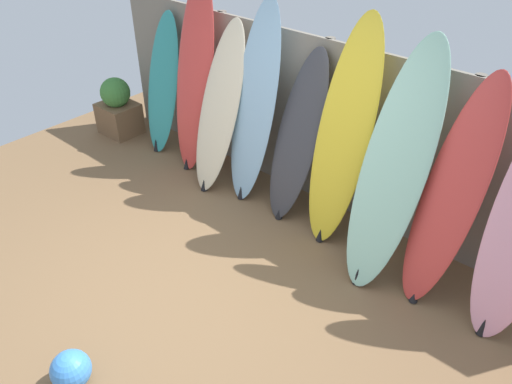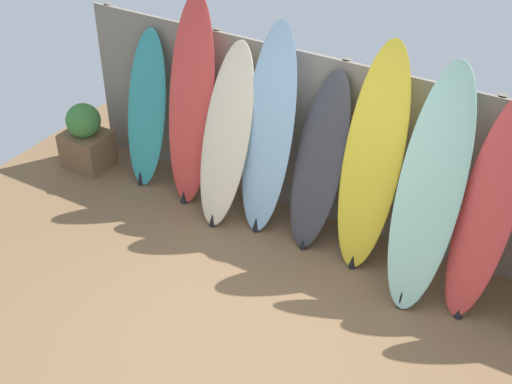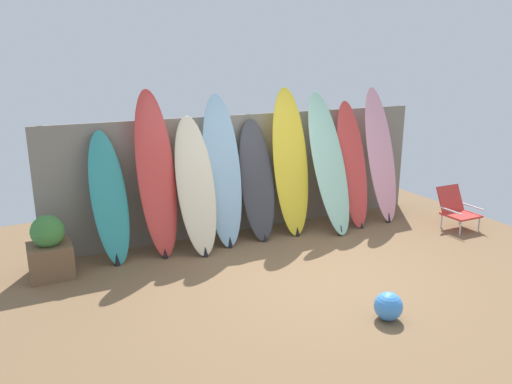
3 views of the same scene
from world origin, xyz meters
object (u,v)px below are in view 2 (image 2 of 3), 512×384
Objects in this scene: planter_box at (86,138)px; surfboard_red_1 at (191,104)px; surfboard_teal_0 at (146,111)px; surfboard_red_7 at (487,212)px; surfboard_cream_2 at (226,137)px; surfboard_yellow_5 at (372,161)px; surfboard_charcoal_4 at (319,163)px; surfboard_seafoam_6 at (430,191)px; surfboard_skyblue_3 at (268,133)px.

surfboard_red_1 is at bearing 6.78° from planter_box.
surfboard_red_1 is 1.61m from planter_box.
surfboard_red_7 is at bearing -2.13° from surfboard_teal_0.
surfboard_cream_2 reaches higher than planter_box.
surfboard_cream_2 is at bearing -177.23° from surfboard_yellow_5.
surfboard_teal_0 is 0.78× the size of surfboard_yellow_5.
surfboard_red_7 is (3.14, -0.12, -0.13)m from surfboard_red_1.
surfboard_charcoal_4 is at bearing -0.78° from surfboard_teal_0.
surfboard_yellow_5 is 0.62m from surfboard_seafoam_6.
surfboard_teal_0 is 0.98× the size of surfboard_charcoal_4.
surfboard_cream_2 is 1.55m from surfboard_yellow_5.
surfboard_teal_0 is at bearing 177.98° from surfboard_red_1.
surfboard_skyblue_3 reaches higher than surfboard_charcoal_4.
planter_box is at bearing -179.36° from surfboard_red_7.
surfboard_skyblue_3 reaches higher than surfboard_cream_2.
surfboard_teal_0 reaches higher than planter_box.
surfboard_yellow_5 is at bearing -1.35° from surfboard_red_1.
surfboard_red_1 is 1.14× the size of surfboard_red_7.
surfboard_red_7 is (2.20, -0.08, -0.08)m from surfboard_skyblue_3.
surfboard_red_7 is (2.63, 0.00, 0.05)m from surfboard_cream_2.
surfboard_red_1 is 0.55m from surfboard_cream_2.
surfboard_skyblue_3 reaches higher than planter_box.
surfboard_skyblue_3 is at bearing -2.09° from surfboard_teal_0.
surfboard_cream_2 is at bearing -173.34° from surfboard_charcoal_4.
surfboard_seafoam_6 is 4.12m from planter_box.
surfboard_seafoam_6 is at bearing -0.21° from planter_box.
surfboard_red_1 is at bearing 179.75° from surfboard_charcoal_4.
surfboard_cream_2 is 1.00m from surfboard_charcoal_4.
surfboard_red_7 is 4.59m from planter_box.
surfboard_yellow_5 is 1.03× the size of surfboard_seafoam_6.
surfboard_red_1 is 2.04m from surfboard_yellow_5.
surfboard_yellow_5 is (1.54, 0.07, 0.17)m from surfboard_cream_2.
planter_box is (-0.79, -0.19, -0.48)m from surfboard_teal_0.
surfboard_seafoam_6 is at bearing -3.60° from surfboard_teal_0.
surfboard_cream_2 is at bearing -13.59° from surfboard_red_1.
surfboard_teal_0 is 0.80× the size of surfboard_skyblue_3.
surfboard_yellow_5 reaches higher than surfboard_teal_0.
surfboard_cream_2 is (1.14, -0.14, 0.08)m from surfboard_teal_0.
surfboard_skyblue_3 is at bearing 3.24° from planter_box.
planter_box is at bearing 179.79° from surfboard_seafoam_6.
surfboard_cream_2 is 2.35× the size of planter_box.
surfboard_charcoal_4 reaches higher than surfboard_teal_0.
surfboard_cream_2 is 0.95× the size of surfboard_red_7.
surfboard_cream_2 reaches higher than surfboard_teal_0.
surfboard_teal_0 is 0.68m from surfboard_red_1.
surfboard_yellow_5 is 3.54m from planter_box.
surfboard_cream_2 is 1.06× the size of surfboard_charcoal_4.
surfboard_charcoal_4 is 0.59m from surfboard_yellow_5.
surfboard_red_7 is at bearing 0.10° from surfboard_cream_2.
planter_box is at bearing -173.22° from surfboard_red_1.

